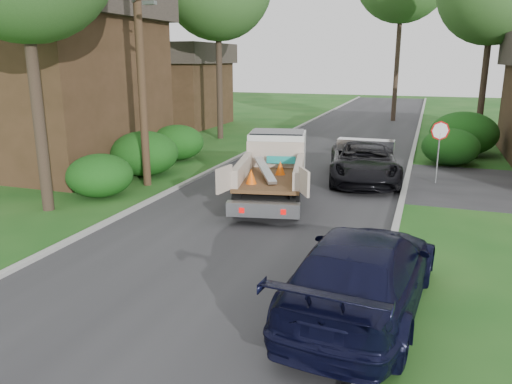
{
  "coord_description": "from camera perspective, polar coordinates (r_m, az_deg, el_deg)",
  "views": [
    {
      "loc": [
        4.76,
        -11.56,
        4.77
      ],
      "look_at": [
        0.37,
        1.11,
        1.2
      ],
      "focal_mm": 35.0,
      "sensor_mm": 36.0,
      "label": 1
    }
  ],
  "objects": [
    {
      "name": "curb_right",
      "position": [
        22.08,
        16.96,
        1.94
      ],
      "size": [
        0.2,
        90.0,
        0.12
      ],
      "primitive_type": "cube",
      "color": "#9E9E99",
      "rests_on": "ground"
    },
    {
      "name": "house_left_far",
      "position": [
        38.25,
        -9.63,
        12.13
      ],
      "size": [
        7.56,
        7.56,
        6.0
      ],
      "color": "#382617",
      "rests_on": "ground"
    },
    {
      "name": "utility_pole",
      "position": [
        19.46,
        -13.13,
        15.72
      ],
      "size": [
        2.42,
        1.25,
        10.0
      ],
      "color": "#382619",
      "rests_on": "ground"
    },
    {
      "name": "hedge_right_b",
      "position": [
        27.86,
        22.67,
        6.21
      ],
      "size": [
        3.38,
        3.38,
        2.21
      ],
      "primitive_type": "ellipsoid",
      "color": "#113C0D",
      "rests_on": "ground"
    },
    {
      "name": "navy_suv",
      "position": [
        9.93,
        12.12,
        -8.86
      ],
      "size": [
        2.83,
        5.87,
        1.65
      ],
      "primitive_type": "imported",
      "rotation": [
        0.0,
        0.0,
        3.05
      ],
      "color": "black",
      "rests_on": "ground"
    },
    {
      "name": "hedge_left_c",
      "position": [
        24.78,
        -9.0,
        5.62
      ],
      "size": [
        2.6,
        2.6,
        1.7
      ],
      "primitive_type": "ellipsoid",
      "color": "#113C0D",
      "rests_on": "ground"
    },
    {
      "name": "hedge_left_b",
      "position": [
        21.63,
        -12.65,
        4.33
      ],
      "size": [
        2.86,
        2.86,
        1.87
      ],
      "primitive_type": "ellipsoid",
      "color": "#113C0D",
      "rests_on": "ground"
    },
    {
      "name": "stop_sign",
      "position": [
        20.79,
        20.23,
        5.71
      ],
      "size": [
        0.71,
        0.32,
        2.48
      ],
      "color": "slate",
      "rests_on": "ground"
    },
    {
      "name": "black_pickup",
      "position": [
        20.59,
        12.2,
        3.44
      ],
      "size": [
        3.57,
        6.1,
        1.59
      ],
      "primitive_type": "imported",
      "rotation": [
        0.0,
        0.0,
        0.17
      ],
      "color": "black",
      "rests_on": "ground"
    },
    {
      "name": "hedge_right_a",
      "position": [
        24.9,
        21.34,
        4.83
      ],
      "size": [
        2.6,
        2.6,
        1.7
      ],
      "primitive_type": "ellipsoid",
      "color": "#113C0D",
      "rests_on": "ground"
    },
    {
      "name": "house_left_near",
      "position": [
        25.02,
        -23.55,
        12.58
      ],
      "size": [
        9.72,
        8.64,
        8.4
      ],
      "color": "#382617",
      "rests_on": "ground"
    },
    {
      "name": "hedge_left_a",
      "position": [
        18.66,
        -17.42,
        1.82
      ],
      "size": [
        2.34,
        2.34,
        1.53
      ],
      "primitive_type": "ellipsoid",
      "color": "#113C0D",
      "rests_on": "ground"
    },
    {
      "name": "road",
      "position": [
        22.59,
        6.53,
        2.63
      ],
      "size": [
        8.0,
        90.0,
        0.02
      ],
      "primitive_type": "cube",
      "color": "#28282B",
      "rests_on": "ground"
    },
    {
      "name": "curb_left",
      "position": [
        23.79,
        -3.16,
        3.46
      ],
      "size": [
        0.2,
        90.0,
        0.12
      ],
      "primitive_type": "cube",
      "color": "#9E9E99",
      "rests_on": "ground"
    },
    {
      "name": "ground",
      "position": [
        13.39,
        -3.06,
        -5.99
      ],
      "size": [
        120.0,
        120.0,
        0.0
      ],
      "primitive_type": "plane",
      "color": "#164A15",
      "rests_on": "ground"
    },
    {
      "name": "flatbed_truck",
      "position": [
        17.9,
        2.15,
        3.34
      ],
      "size": [
        3.49,
        6.1,
        2.18
      ],
      "rotation": [
        0.0,
        0.0,
        0.2
      ],
      "color": "black",
      "rests_on": "ground"
    }
  ]
}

